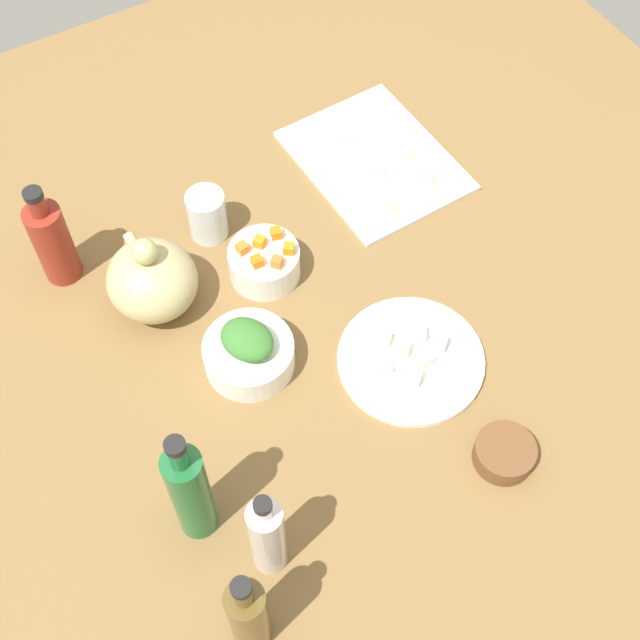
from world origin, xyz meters
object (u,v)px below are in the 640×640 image
(drinking_glass_0, at_px, (207,215))
(bottle_3, at_px, (52,241))
(bowl_carrots, at_px, (264,263))
(bottle_1, at_px, (190,492))
(cutting_board, at_px, (375,161))
(bottle_2, at_px, (267,536))
(bottle_0, at_px, (248,615))
(bowl_greens, at_px, (249,355))
(bowl_small_side, at_px, (504,453))
(plate_tofu, at_px, (411,360))
(teapot, at_px, (152,279))

(drinking_glass_0, bearing_deg, bottle_3, 79.89)
(bowl_carrots, distance_m, bottle_1, 0.47)
(bowl_carrots, bearing_deg, bottle_1, 139.88)
(cutting_board, distance_m, bottle_3, 0.62)
(bottle_1, distance_m, bottle_2, 0.12)
(bottle_0, bearing_deg, drinking_glass_0, -21.19)
(bowl_carrots, distance_m, bottle_2, 0.51)
(bowl_greens, xyz_separation_m, bowl_small_side, (-0.35, -0.26, -0.01))
(drinking_glass_0, bearing_deg, bottle_1, 152.43)
(plate_tofu, height_order, bottle_2, bottle_2)
(bottle_3, bearing_deg, cutting_board, -94.80)
(cutting_board, distance_m, drinking_glass_0, 0.35)
(bottle_0, distance_m, bottle_2, 0.11)
(bowl_greens, bearing_deg, bottle_2, 157.75)
(bowl_greens, bearing_deg, bowl_carrots, -35.68)
(bottle_2, bearing_deg, bowl_carrots, -27.07)
(bowl_carrots, xyz_separation_m, teapot, (0.04, 0.19, 0.03))
(bowl_carrots, bearing_deg, plate_tofu, -156.13)
(bowl_carrots, distance_m, teapot, 0.20)
(bowl_small_side, xyz_separation_m, bottle_3, (0.67, 0.46, 0.07))
(bottle_0, height_order, drinking_glass_0, bottle_0)
(plate_tofu, distance_m, bowl_small_side, 0.22)
(bowl_small_side, bearing_deg, cutting_board, -13.84)
(bottle_2, bearing_deg, teapot, -4.94)
(bottle_1, bearing_deg, bottle_2, -147.23)
(cutting_board, bearing_deg, plate_tofu, 155.88)
(bowl_greens, bearing_deg, plate_tofu, -119.29)
(cutting_board, height_order, bottle_3, bottle_3)
(bottle_1, bearing_deg, drinking_glass_0, -27.57)
(plate_tofu, xyz_separation_m, bottle_1, (-0.07, 0.42, 0.11))
(plate_tofu, relative_size, bowl_small_side, 2.58)
(bottle_2, bearing_deg, bottle_3, 6.68)
(teapot, height_order, drinking_glass_0, teapot)
(bowl_small_side, relative_size, bottle_0, 0.42)
(drinking_glass_0, bearing_deg, plate_tofu, -157.83)
(bowl_carrots, bearing_deg, bottle_2, 152.93)
(cutting_board, distance_m, teapot, 0.51)
(bottle_0, bearing_deg, bottle_1, -1.76)
(bowl_small_side, bearing_deg, bottle_0, 94.99)
(bowl_carrots, bearing_deg, bowl_greens, 144.32)
(teapot, distance_m, drinking_glass_0, 0.17)
(bowl_greens, xyz_separation_m, drinking_glass_0, (0.28, -0.06, 0.02))
(drinking_glass_0, bearing_deg, cutting_board, -90.76)
(teapot, distance_m, bottle_1, 0.41)
(plate_tofu, distance_m, bowl_carrots, 0.31)
(bowl_greens, bearing_deg, bottle_0, 153.14)
(bottle_1, xyz_separation_m, bottle_2, (-0.10, -0.07, -0.02))
(cutting_board, distance_m, bottle_0, 0.90)
(cutting_board, bearing_deg, bottle_1, 128.51)
(cutting_board, xyz_separation_m, teapot, (-0.09, 0.50, 0.06))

